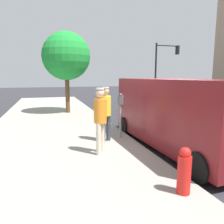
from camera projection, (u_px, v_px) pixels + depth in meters
ground_plane at (162, 142)px, 7.46m from camera, size 80.00×80.00×0.00m
sidewalk_slab at (57, 150)px, 6.44m from camera, size 5.00×32.00×0.15m
parking_meter_near at (120, 108)px, 7.32m from camera, size 0.14×0.18×1.52m
pedestrian_in_orange at (100, 116)px, 5.77m from camera, size 0.34×0.34×1.78m
pedestrian_in_yellow at (106, 110)px, 6.91m from camera, size 0.34×0.34×1.75m
parked_van at (179, 112)px, 6.65m from camera, size 2.30×5.27×2.15m
traffic_light_corner at (164, 62)px, 20.09m from camera, size 2.48×0.42×5.20m
street_tree at (66, 56)px, 12.10m from camera, size 2.68×2.68×4.53m
fire_hydrant at (184, 171)px, 3.85m from camera, size 0.24×0.24×0.86m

